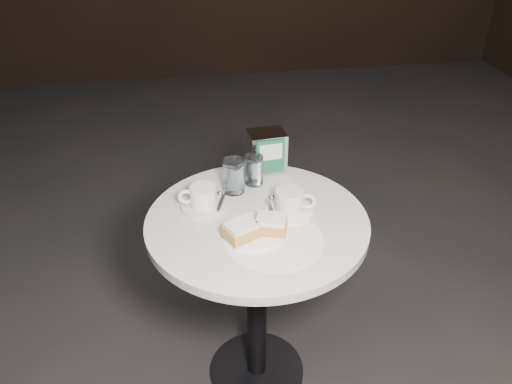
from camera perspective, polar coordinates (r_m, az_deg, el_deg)
The scene contains 9 objects.
ground at distance 2.08m, azimuth 0.10°, elevation -19.95°, with size 7.00×7.00×0.00m, color black.
cafe_table at distance 1.69m, azimuth 0.11°, elevation -8.52°, with size 0.70×0.70×0.74m.
sugar_spill at distance 1.47m, azimuth 2.05°, elevation -5.49°, with size 0.30×0.30×0.00m, color white.
beignet_plate at distance 1.48m, azimuth -0.09°, elevation -4.26°, with size 0.21×0.21×0.06m.
coffee_cup_left at distance 1.61m, azimuth -6.09°, elevation -0.74°, with size 0.16×0.15×0.08m.
coffee_cup_right at distance 1.57m, azimuth 3.87°, elevation -1.27°, with size 0.19×0.19×0.08m.
water_glass_left at distance 1.67m, azimuth -2.56°, elevation 1.79°, with size 0.09×0.09×0.12m.
water_glass_right at distance 1.72m, azimuth -0.25°, elevation 2.50°, with size 0.07×0.07×0.10m.
napkin_dispenser at distance 1.78m, azimuth 1.21°, elevation 4.64°, with size 0.14×0.12×0.15m.
Camera 1 is at (-0.21, -1.26, 1.65)m, focal length 35.00 mm.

